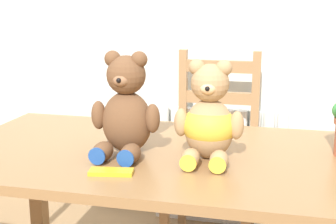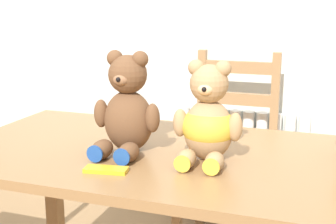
{
  "view_description": "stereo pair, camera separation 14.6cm",
  "coord_description": "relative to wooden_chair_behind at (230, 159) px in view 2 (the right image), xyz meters",
  "views": [
    {
      "loc": [
        0.32,
        -1.03,
        1.21
      ],
      "look_at": [
        -0.01,
        0.35,
        0.87
      ],
      "focal_mm": 50.0,
      "sensor_mm": 36.0,
      "label": 1
    },
    {
      "loc": [
        0.46,
        -0.99,
        1.21
      ],
      "look_at": [
        -0.01,
        0.35,
        0.87
      ],
      "focal_mm": 50.0,
      "sensor_mm": 36.0,
      "label": 2
    }
  ],
  "objects": [
    {
      "name": "teddy_bear_right",
      "position": [
        0.09,
        -0.8,
        0.39
      ],
      "size": [
        0.22,
        0.22,
        0.31
      ],
      "rotation": [
        0.0,
        0.0,
        3.17
      ],
      "color": "tan",
      "rests_on": "dining_table"
    },
    {
      "name": "chocolate_bar",
      "position": [
        -0.16,
        -1.0,
        0.28
      ],
      "size": [
        0.13,
        0.07,
        0.01
      ],
      "primitive_type": "cube",
      "rotation": [
        0.0,
        0.0,
        0.16
      ],
      "color": "gold",
      "rests_on": "dining_table"
    },
    {
      "name": "wooden_chair_behind",
      "position": [
        0.0,
        0.0,
        0.0
      ],
      "size": [
        0.41,
        0.44,
        0.97
      ],
      "rotation": [
        0.0,
        0.0,
        3.14
      ],
      "color": "#997047",
      "rests_on": "ground_plane"
    },
    {
      "name": "radiator",
      "position": [
        0.0,
        0.27,
        -0.17
      ],
      "size": [
        0.72,
        0.1,
        0.64
      ],
      "color": "white",
      "rests_on": "ground_plane"
    },
    {
      "name": "teddy_bear_left",
      "position": [
        -0.18,
        -0.8,
        0.41
      ],
      "size": [
        0.23,
        0.22,
        0.33
      ],
      "rotation": [
        0.0,
        0.0,
        3.13
      ],
      "color": "brown",
      "rests_on": "dining_table"
    },
    {
      "name": "dining_table",
      "position": [
        -0.03,
        -0.76,
        0.17
      ],
      "size": [
        1.48,
        0.77,
        0.73
      ],
      "color": "olive",
      "rests_on": "ground_plane"
    }
  ]
}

